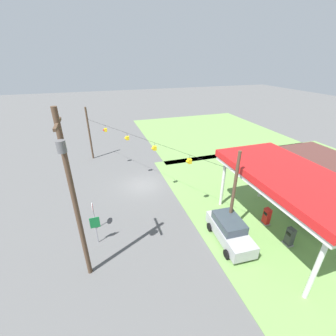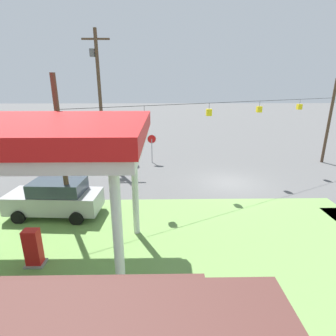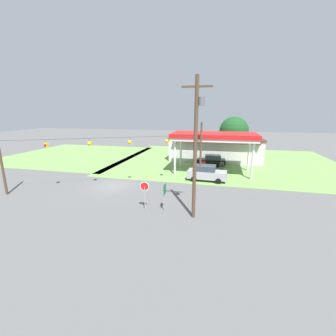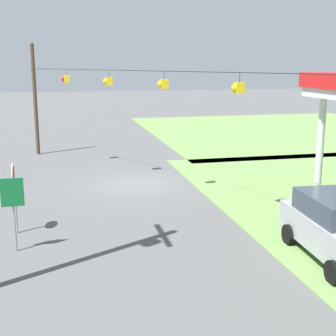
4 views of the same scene
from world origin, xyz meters
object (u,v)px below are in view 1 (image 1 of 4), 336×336
Objects in this scene: fuel_pump_far at (290,237)px; stop_sign_roadside at (93,210)px; gas_station_canopy at (291,179)px; car_at_pumps_front at (229,230)px; car_at_pumps_rear at (314,212)px; fuel_pump_near at (267,217)px; route_sign at (95,225)px; utility_pole_main at (73,196)px.

stop_sign_roadside is (-6.39, -13.71, 1.09)m from fuel_pump_far.
car_at_pumps_front is at bearing -97.78° from gas_station_canopy.
car_at_pumps_rear is at bearing 94.78° from gas_station_canopy.
fuel_pump_near is 0.61× the size of stop_sign_roadside.
route_sign reaches higher than fuel_pump_far.
stop_sign_roadside reaches higher than fuel_pump_far.
utility_pole_main reaches higher than stop_sign_roadside.
car_at_pumps_front is at bearing -115.35° from stop_sign_roadside.
fuel_pump_far is 0.61× the size of stop_sign_roadside.
fuel_pump_near is 1.00× the size of fuel_pump_far.
utility_pole_main is (-0.82, -14.24, 1.00)m from gas_station_canopy.
car_at_pumps_rear is (-0.34, 4.05, -4.09)m from gas_station_canopy.
fuel_pump_near is at bearing -105.81° from stop_sign_roadside.
stop_sign_roadside is (-4.58, -9.67, 0.82)m from car_at_pumps_front.
car_at_pumps_front is (0.70, -4.04, 0.27)m from fuel_pump_near.
route_sign is 0.22× the size of utility_pole_main.
gas_station_canopy is at bearing 90.34° from car_at_pumps_rear.
fuel_pump_far is at bearing 71.08° from route_sign.
car_at_pumps_front is (-1.80, -4.04, 0.27)m from fuel_pump_far.
car_at_pumps_rear is (0.91, 4.05, 0.18)m from fuel_pump_near.
stop_sign_roadside is at bearing -176.46° from route_sign.
fuel_pump_near is 0.34× the size of car_at_pumps_rear.
utility_pole_main is (4.31, -0.52, 4.18)m from stop_sign_roadside.
gas_station_canopy is 5.76m from car_at_pumps_rear.
gas_station_canopy is 4.65× the size of route_sign.
car_at_pumps_rear is 18.99m from utility_pole_main.
stop_sign_roadside reaches higher than car_at_pumps_rear.
route_sign is at bearing 75.69° from car_at_pumps_rear.
stop_sign_roadside is (-5.13, -13.71, -3.18)m from gas_station_canopy.
stop_sign_roadside reaches higher than car_at_pumps_front.
fuel_pump_near is 15.19m from utility_pole_main.
gas_station_canopy is at bearing 85.63° from car_at_pumps_front.
fuel_pump_near is at bearing 180.00° from fuel_pump_far.
fuel_pump_far is 15.17m from stop_sign_roadside.
route_sign reaches higher than car_at_pumps_front.
fuel_pump_far is at bearing 107.00° from car_at_pumps_rear.
stop_sign_roadside reaches higher than route_sign.
stop_sign_roadside is (-4.80, -17.76, 0.91)m from car_at_pumps_rear.
fuel_pump_far is 4.36m from car_at_pumps_rear.
fuel_pump_far is at bearing -0.08° from gas_station_canopy.
route_sign is (-3.41, -13.61, -3.28)m from gas_station_canopy.
car_at_pumps_rear is at bearing 77.29° from fuel_pump_near.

